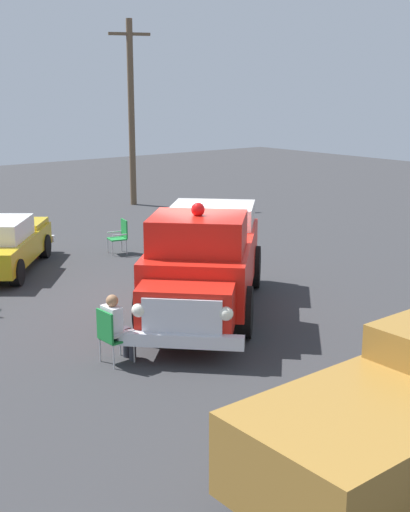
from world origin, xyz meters
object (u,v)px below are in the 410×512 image
object	(u,v)px
vintage_fire_truck	(204,259)
lawn_chair_near_truck	(111,333)
spectator_standing	(218,235)
utility_pole	(131,111)
lawn_chair_spare	(121,234)
spectator_seated	(117,325)
classic_hot_rod	(1,243)

from	to	relation	value
vintage_fire_truck	lawn_chair_near_truck	distance (m)	3.48
spectator_standing	lawn_chair_near_truck	bearing A→B (deg)	124.12
vintage_fire_truck	utility_pole	distance (m)	14.68
utility_pole	spectator_standing	bearing A→B (deg)	159.18
vintage_fire_truck	lawn_chair_spare	distance (m)	5.95
spectator_standing	utility_pole	size ratio (longest dim) A/B	0.22
vintage_fire_truck	lawn_chair_spare	bearing A→B (deg)	-13.55
spectator_seated	lawn_chair_spare	bearing A→B (deg)	-32.00
lawn_chair_near_truck	vintage_fire_truck	bearing A→B (deg)	-67.35
spectator_seated	utility_pole	world-z (taller)	utility_pole
classic_hot_rod	spectator_standing	world-z (taller)	spectator_standing
vintage_fire_truck	spectator_standing	bearing A→B (deg)	-44.61
vintage_fire_truck	classic_hot_rod	xyz separation A→B (m)	(6.13, 2.16, -0.45)
lawn_chair_spare	spectator_seated	xyz separation A→B (m)	(-7.07, 4.42, 0.11)
lawn_chair_near_truck	spectator_standing	world-z (taller)	spectator_standing
lawn_chair_spare	spectator_standing	bearing A→B (deg)	-162.09
vintage_fire_truck	spectator_seated	xyz separation A→B (m)	(-1.31, 3.03, -0.50)
classic_hot_rod	spectator_seated	bearing A→B (deg)	173.35
spectator_seated	spectator_standing	xyz separation A→B (m)	(3.79, -5.48, 0.27)
classic_hot_rod	spectator_standing	xyz separation A→B (m)	(-3.65, -4.61, 0.22)
classic_hot_rod	utility_pole	size ratio (longest dim) A/B	0.60
spectator_standing	lawn_chair_spare	bearing A→B (deg)	17.91
lawn_chair_spare	utility_pole	bearing A→B (deg)	-35.08
vintage_fire_truck	spectator_standing	distance (m)	3.49
lawn_chair_spare	utility_pole	world-z (taller)	utility_pole
spectator_standing	classic_hot_rod	bearing A→B (deg)	51.63
spectator_seated	lawn_chair_near_truck	bearing A→B (deg)	93.07
spectator_standing	utility_pole	world-z (taller)	utility_pole
classic_hot_rod	lawn_chair_spare	distance (m)	3.57
vintage_fire_truck	spectator_seated	size ratio (longest dim) A/B	4.47
classic_hot_rod	spectator_standing	bearing A→B (deg)	-128.37
spectator_seated	utility_pole	distance (m)	17.38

